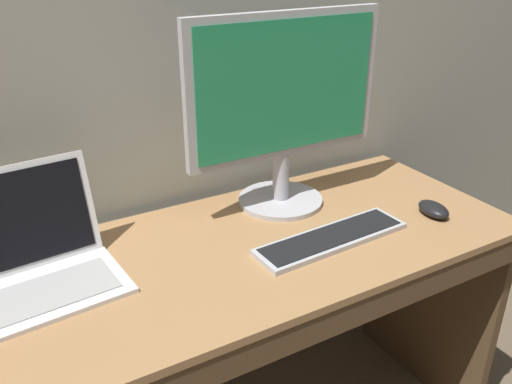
# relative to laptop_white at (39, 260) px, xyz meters

# --- Properties ---
(desk) EXTENTS (1.58, 0.58, 0.74)m
(desk) POSITION_rel_laptop_white_xyz_m (0.37, -0.11, -0.27)
(desk) COLOR #A87A4C
(desk) RESTS_ON ground
(laptop_white) EXTENTS (0.33, 0.29, 0.24)m
(laptop_white) POSITION_rel_laptop_white_xyz_m (0.00, 0.00, 0.00)
(laptop_white) COLOR white
(laptop_white) RESTS_ON desk
(external_monitor) EXTENTS (0.56, 0.24, 0.53)m
(external_monitor) POSITION_rel_laptop_white_xyz_m (0.66, 0.06, 0.23)
(external_monitor) COLOR #B7B7BC
(external_monitor) RESTS_ON desk
(wired_keyboard) EXTENTS (0.42, 0.13, 0.02)m
(wired_keyboard) POSITION_rel_laptop_white_xyz_m (0.66, -0.18, -0.05)
(wired_keyboard) COLOR #BCBCC1
(wired_keyboard) RESTS_ON desk
(computer_mouse) EXTENTS (0.07, 0.11, 0.04)m
(computer_mouse) POSITION_rel_laptop_white_xyz_m (0.98, -0.20, -0.04)
(computer_mouse) COLOR black
(computer_mouse) RESTS_ON desk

